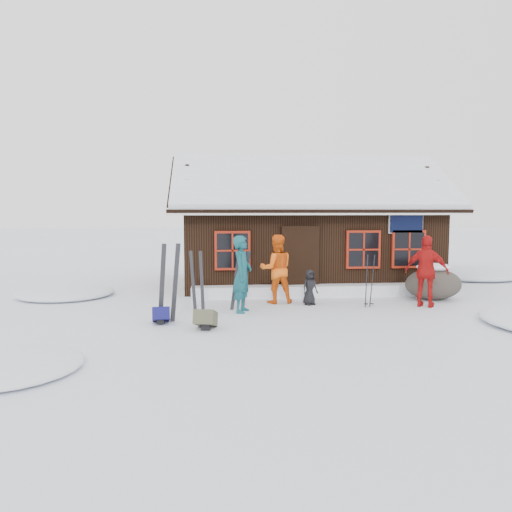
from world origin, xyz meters
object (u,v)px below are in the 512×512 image
object	(u,v)px
skier_teal	(242,274)
skier_crouched	(310,287)
backpack_blue	(161,317)
skier_orange_left	(276,269)
backpack_olive	(206,322)
skier_orange_right	(427,271)
ski_poles	(369,282)
ski_pair_left	(169,284)
boulder	(433,283)

from	to	relation	value
skier_teal	skier_crouched	world-z (taller)	skier_teal
backpack_blue	skier_orange_left	bearing A→B (deg)	31.47
skier_orange_left	backpack_olive	world-z (taller)	skier_orange_left
skier_crouched	skier_orange_right	bearing A→B (deg)	-39.06
ski_poles	backpack_blue	xyz separation A→B (m)	(-5.23, -1.42, -0.53)
skier_teal	backpack_blue	xyz separation A→B (m)	(-1.89, -1.07, -0.81)
skier_orange_left	skier_crouched	xyz separation A→B (m)	(0.85, -0.36, -0.46)
ski_pair_left	backpack_olive	distance (m)	1.30
ski_pair_left	skier_orange_left	bearing A→B (deg)	18.53
skier_orange_right	backpack_blue	xyz separation A→B (m)	(-6.71, -1.26, -0.80)
skier_orange_right	backpack_olive	distance (m)	6.06
skier_teal	skier_orange_left	xyz separation A→B (m)	(1.01, 1.13, -0.02)
skier_orange_right	backpack_olive	size ratio (longest dim) A/B	3.31
backpack_blue	backpack_olive	size ratio (longest dim) A/B	0.90
skier_orange_right	ski_pair_left	bearing A→B (deg)	45.25
backpack_blue	backpack_olive	world-z (taller)	backpack_olive
skier_teal	boulder	world-z (taller)	skier_teal
skier_teal	skier_crouched	xyz separation A→B (m)	(1.86, 0.78, -0.48)
backpack_blue	skier_orange_right	bearing A→B (deg)	4.90
skier_orange_left	ski_poles	distance (m)	2.48
skier_orange_right	skier_teal	bearing A→B (deg)	37.57
skier_teal	ski_poles	xyz separation A→B (m)	(3.34, 0.35, -0.28)
skier_orange_right	skier_crouched	world-z (taller)	skier_orange_right
skier_crouched	backpack_blue	bearing A→B (deg)	178.31
ski_poles	backpack_olive	size ratio (longest dim) A/B	2.50
boulder	skier_teal	bearing A→B (deg)	-167.48
skier_teal	backpack_olive	world-z (taller)	skier_teal
skier_orange_left	boulder	distance (m)	4.51
skier_crouched	boulder	distance (m)	3.66
skier_teal	skier_crouched	distance (m)	2.07
skier_crouched	backpack_blue	distance (m)	4.19
ski_pair_left	backpack_blue	distance (m)	0.76
boulder	backpack_blue	distance (m)	7.73
skier_teal	ski_poles	distance (m)	3.37
boulder	skier_orange_right	bearing A→B (deg)	-123.25
ski_poles	backpack_blue	bearing A→B (deg)	-164.86
skier_orange_left	ski_poles	world-z (taller)	skier_orange_left
skier_teal	ski_poles	bearing A→B (deg)	-64.73
skier_teal	ski_pair_left	bearing A→B (deg)	138.39
skier_teal	backpack_olive	distance (m)	2.05
ski_pair_left	backpack_olive	xyz separation A→B (m)	(0.82, -0.71, -0.71)
boulder	ski_pair_left	world-z (taller)	ski_pair_left
skier_orange_right	ski_poles	distance (m)	1.51
skier_teal	backpack_olive	bearing A→B (deg)	170.97
skier_crouched	boulder	bearing A→B (deg)	-20.98
backpack_olive	ski_poles	bearing A→B (deg)	37.24
skier_orange_right	backpack_olive	xyz separation A→B (m)	(-5.71, -1.86, -0.78)
skier_orange_left	backpack_blue	size ratio (longest dim) A/B	3.68
skier_crouched	boulder	xyz separation A→B (m)	(3.63, 0.44, -0.00)
ski_pair_left	ski_poles	distance (m)	5.23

